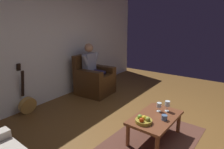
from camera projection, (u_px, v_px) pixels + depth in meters
ground_plane at (173, 135)px, 3.19m from camera, size 7.25×7.25×0.00m
wall_back at (53, 45)px, 4.43m from camera, size 6.44×0.06×2.55m
rug at (154, 138)px, 3.10m from camera, size 1.68×1.24×0.01m
armchair at (94, 80)px, 4.94m from camera, size 0.81×0.84×0.99m
person_seated at (93, 67)px, 4.86m from camera, size 0.61×0.57×1.27m
coffee_table at (155, 120)px, 3.01m from camera, size 0.95×0.61×0.39m
guitar at (27, 103)px, 3.89m from camera, size 0.35×0.26×1.02m
wine_glass_near at (167, 104)px, 3.14m from camera, size 0.08×0.08×0.17m
wine_glass_far at (159, 106)px, 3.14m from camera, size 0.08×0.08×0.15m
fruit_bowl at (144, 120)px, 2.80m from camera, size 0.24×0.24×0.11m
candle_jar at (164, 118)px, 2.88m from camera, size 0.09×0.09×0.08m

